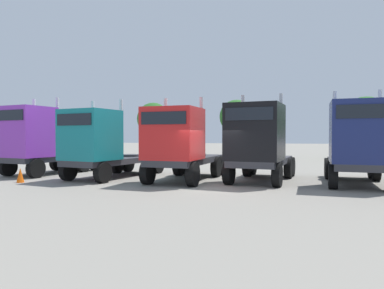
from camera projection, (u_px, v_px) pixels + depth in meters
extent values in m
plane|color=gray|center=(210.00, 187.00, 15.43)|extent=(200.00, 200.00, 0.00)
cube|color=#333338|center=(53.00, 158.00, 21.37)|extent=(3.32, 6.20, 0.30)
cube|color=purple|center=(28.00, 132.00, 19.68)|extent=(2.79, 2.65, 2.79)
cube|color=black|center=(9.00, 115.00, 18.64)|extent=(2.07, 0.45, 0.55)
cylinder|color=silver|center=(58.00, 127.00, 20.41)|extent=(0.21, 0.21, 3.39)
cylinder|color=silver|center=(34.00, 127.00, 21.23)|extent=(0.21, 0.21, 3.39)
cylinder|color=#333338|center=(69.00, 153.00, 22.53)|extent=(1.30, 1.30, 0.12)
cylinder|color=black|center=(36.00, 168.00, 18.89)|extent=(0.55, 1.08, 1.03)
cylinder|color=black|center=(8.00, 167.00, 19.83)|extent=(0.55, 1.08, 1.03)
cylinder|color=black|center=(83.00, 164.00, 22.12)|extent=(0.55, 1.08, 1.03)
cylinder|color=black|center=(57.00, 163.00, 23.06)|extent=(0.55, 1.08, 1.03)
cylinder|color=black|center=(95.00, 163.00, 23.11)|extent=(0.55, 1.08, 1.03)
cylinder|color=black|center=(70.00, 162.00, 24.05)|extent=(0.55, 1.08, 1.03)
cube|color=#333338|center=(116.00, 160.00, 19.51)|extent=(3.41, 6.55, 0.30)
cube|color=#14727A|center=(90.00, 135.00, 17.66)|extent=(2.79, 2.64, 2.49)
cube|color=black|center=(74.00, 120.00, 16.63)|extent=(2.07, 0.46, 0.55)
cylinder|color=silver|center=(121.00, 129.00, 18.37)|extent=(0.21, 0.21, 3.09)
cylinder|color=silver|center=(93.00, 130.00, 19.19)|extent=(0.21, 0.21, 3.09)
cylinder|color=#333338|center=(130.00, 155.00, 20.74)|extent=(1.30, 1.30, 0.12)
cylinder|color=black|center=(103.00, 173.00, 16.86)|extent=(0.54, 1.05, 1.00)
cylinder|color=black|center=(68.00, 171.00, 17.81)|extent=(0.54, 1.05, 1.00)
cylinder|color=black|center=(148.00, 166.00, 20.41)|extent=(0.54, 1.05, 1.00)
cylinder|color=black|center=(117.00, 165.00, 21.36)|extent=(0.54, 1.05, 1.00)
cylinder|color=black|center=(158.00, 165.00, 21.40)|extent=(0.54, 1.05, 1.00)
cylinder|color=black|center=(128.00, 164.00, 22.35)|extent=(0.54, 1.05, 1.00)
cube|color=#333338|center=(188.00, 160.00, 18.31)|extent=(2.73, 6.43, 0.30)
cube|color=red|center=(173.00, 134.00, 16.41)|extent=(2.59, 2.50, 2.39)
cube|color=black|center=(163.00, 118.00, 15.29)|extent=(2.10, 0.22, 0.55)
cylinder|color=silver|center=(201.00, 128.00, 17.33)|extent=(0.19, 0.19, 2.99)
cylinder|color=silver|center=(166.00, 128.00, 17.94)|extent=(0.19, 0.19, 2.99)
cylinder|color=#333338|center=(196.00, 155.00, 19.61)|extent=(1.19, 1.19, 0.12)
cylinder|color=black|center=(193.00, 174.00, 15.66)|extent=(0.44, 1.13, 1.11)
cylinder|color=black|center=(148.00, 173.00, 16.38)|extent=(0.44, 1.13, 1.11)
cylinder|color=black|center=(216.00, 167.00, 19.41)|extent=(0.44, 1.13, 1.11)
cylinder|color=black|center=(179.00, 166.00, 20.13)|extent=(0.44, 1.13, 1.11)
cylinder|color=black|center=(221.00, 165.00, 20.45)|extent=(0.44, 1.13, 1.11)
cylinder|color=black|center=(185.00, 164.00, 21.17)|extent=(0.44, 1.13, 1.11)
cube|color=#333338|center=(263.00, 161.00, 17.96)|extent=(3.07, 6.08, 0.30)
cube|color=black|center=(255.00, 132.00, 16.40)|extent=(2.75, 2.81, 2.60)
cube|color=black|center=(249.00, 114.00, 15.22)|extent=(2.08, 0.36, 0.55)
cylinder|color=silver|center=(281.00, 126.00, 17.29)|extent=(0.21, 0.21, 3.20)
cylinder|color=silver|center=(243.00, 127.00, 18.03)|extent=(0.21, 0.21, 3.20)
cylinder|color=#333338|center=(267.00, 156.00, 19.13)|extent=(1.26, 1.26, 0.12)
cylinder|color=black|center=(277.00, 175.00, 15.52)|extent=(0.51, 1.11, 1.07)
cylinder|color=black|center=(229.00, 173.00, 16.37)|extent=(0.51, 1.11, 1.07)
cylinder|color=black|center=(288.00, 168.00, 18.74)|extent=(0.51, 1.11, 1.07)
cylinder|color=black|center=(247.00, 167.00, 19.60)|extent=(0.51, 1.11, 1.07)
cylinder|color=black|center=(291.00, 167.00, 19.76)|extent=(0.51, 1.11, 1.07)
cylinder|color=black|center=(252.00, 165.00, 20.61)|extent=(0.51, 1.11, 1.07)
cube|color=#333338|center=(355.00, 163.00, 16.75)|extent=(2.65, 6.07, 0.30)
cube|color=navy|center=(361.00, 132.00, 15.04)|extent=(2.58, 2.56, 2.64)
cube|color=black|center=(365.00, 111.00, 13.87)|extent=(2.10, 0.20, 0.55)
cylinder|color=silver|center=(380.00, 126.00, 16.00)|extent=(0.19, 0.19, 3.24)
cylinder|color=silver|center=(335.00, 126.00, 16.61)|extent=(0.19, 0.19, 3.24)
cylinder|color=#333338|center=(352.00, 157.00, 17.98)|extent=(1.18, 1.18, 0.12)
cylinder|color=black|center=(333.00, 177.00, 14.97)|extent=(0.43, 1.07, 1.05)
cylinder|color=black|center=(376.00, 170.00, 17.70)|extent=(0.43, 1.07, 1.05)
cylinder|color=black|center=(329.00, 169.00, 18.40)|extent=(0.43, 1.07, 1.05)
cylinder|color=black|center=(372.00, 169.00, 18.74)|extent=(0.43, 1.07, 1.05)
cylinder|color=black|center=(328.00, 167.00, 19.44)|extent=(0.43, 1.07, 1.05)
cone|color=#F2590C|center=(20.00, 175.00, 17.09)|extent=(0.36, 0.36, 0.71)
cylinder|color=#4C3823|center=(153.00, 145.00, 38.10)|extent=(0.36, 0.36, 2.71)
sphere|color=#286023|center=(153.00, 119.00, 38.04)|extent=(3.49, 3.49, 3.49)
cylinder|color=#4C3823|center=(236.00, 144.00, 37.78)|extent=(0.36, 0.36, 2.89)
sphere|color=#286023|center=(236.00, 117.00, 37.71)|extent=(3.61, 3.61, 3.61)
cylinder|color=#4C3823|center=(365.00, 149.00, 32.60)|extent=(0.36, 0.36, 2.09)
sphere|color=#286023|center=(366.00, 119.00, 32.54)|extent=(4.23, 4.23, 4.23)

